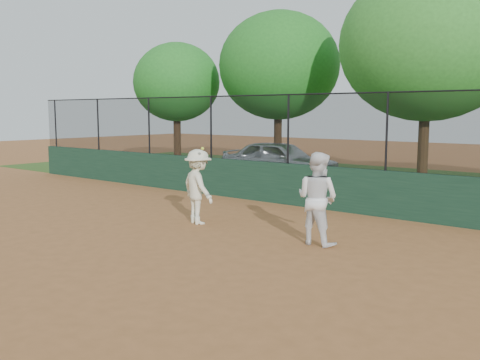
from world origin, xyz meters
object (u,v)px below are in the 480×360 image
Objects in this scene: player_main at (198,187)px; tree_2 at (428,44)px; player_second at (317,198)px; parked_car at (280,161)px; tree_0 at (176,82)px; tree_1 at (278,66)px.

player_main is 0.25× the size of tree_2.
parked_car is at bearing -48.17° from player_second.
tree_2 is at bearing -79.66° from player_second.
tree_2 reaches higher than player_main.
player_second is at bearing -34.18° from tree_0.
tree_1 is at bearing -48.69° from player_second.
player_second is 0.27× the size of tree_1.
player_main is 0.27× the size of tree_1.
parked_car is 2.47× the size of player_second.
tree_2 is (6.78, -0.86, 0.32)m from tree_1.
tree_1 is at bearing 172.80° from tree_2.
tree_0 is at bearing 137.84° from player_main.
player_second is at bearing -51.29° from tree_1.
player_main is (3.08, -7.84, 0.10)m from parked_car.
tree_2 is (12.14, 0.07, 0.88)m from tree_0.
tree_1 is (-8.02, 10.01, 3.71)m from player_second.
parked_car is at bearing -164.85° from tree_2.
tree_1 is 6.84m from tree_2.
tree_0 is 0.79× the size of tree_2.
player_main is at bearing -102.39° from tree_2.
tree_1 is at bearing 9.78° from tree_0.
parked_car is 0.61× the size of tree_2.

